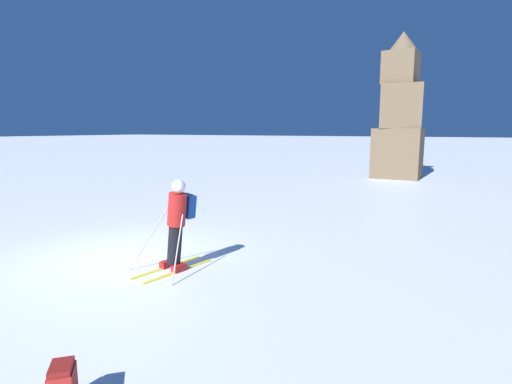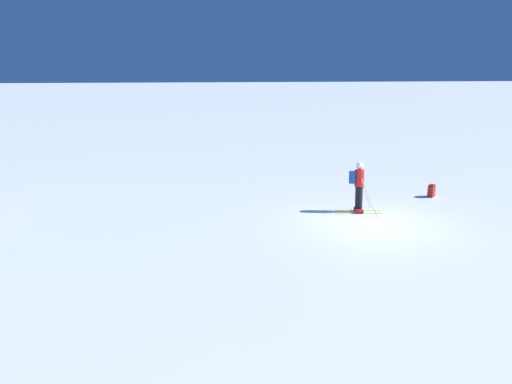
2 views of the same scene
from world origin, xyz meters
name	(u,v)px [view 1 (image 1 of 2)]	position (x,y,z in m)	size (l,w,h in m)	color
ground_plane	(121,258)	(0.00, 0.00, 0.00)	(300.00, 300.00, 0.00)	white
skier	(177,220)	(1.56, 0.00, 0.99)	(1.27, 1.72, 1.79)	yellow
rock_pillar	(400,118)	(2.63, 17.50, 3.28)	(2.52, 2.21, 7.83)	brown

